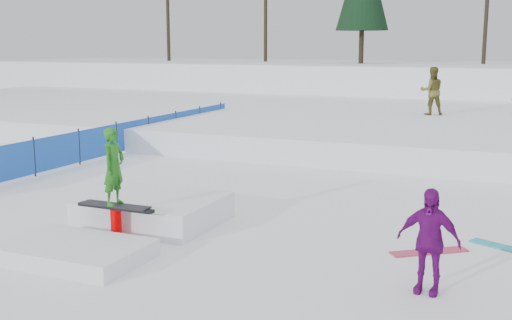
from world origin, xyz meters
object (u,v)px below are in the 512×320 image
at_px(safety_fence, 117,138).
at_px(spectator_purple, 428,241).
at_px(walker_olive, 432,91).
at_px(jib_rail_feature, 134,217).

bearing_deg(safety_fence, spectator_purple, -35.59).
bearing_deg(walker_olive, jib_rail_feature, 56.03).
bearing_deg(walker_olive, spectator_purple, 75.55).
relative_size(spectator_purple, jib_rail_feature, 0.36).
bearing_deg(jib_rail_feature, safety_fence, 127.65).
bearing_deg(safety_fence, jib_rail_feature, -52.35).
bearing_deg(jib_rail_feature, walker_olive, 78.89).
bearing_deg(jib_rail_feature, spectator_purple, -8.53).
height_order(safety_fence, spectator_purple, spectator_purple).
xyz_separation_m(walker_olive, jib_rail_feature, (-3.18, -16.17, -1.45)).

